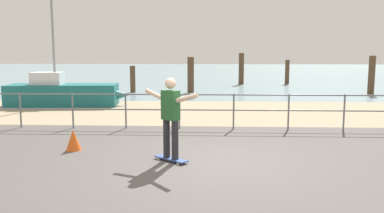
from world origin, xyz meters
TOP-DOWN VIEW (x-y plane):
  - ground_plane at (0.00, -1.00)m, footprint 24.00×10.00m
  - beach_strip at (0.00, 7.00)m, footprint 24.00×6.00m
  - sea_surface at (0.00, 35.00)m, footprint 72.00×50.00m
  - railing_fence at (-1.57, 3.60)m, footprint 14.14×0.05m
  - sailboat at (-5.80, 8.36)m, footprint 5.03×1.81m
  - skateboard at (-0.70, 0.15)m, footprint 0.75×0.66m
  - skateboarder at (-0.70, 0.15)m, footprint 1.18×0.98m
  - groyne_post_0 at (-4.11, 13.78)m, footprint 0.29×0.29m
  - groyne_post_1 at (-0.95, 13.88)m, footprint 0.35×0.35m
  - groyne_post_2 at (2.21, 19.38)m, footprint 0.35×0.35m
  - groyne_post_3 at (5.37, 19.80)m, footprint 0.29×0.29m
  - groyne_post_4 at (8.52, 13.47)m, footprint 0.33×0.33m
  - traffic_cone at (-3.01, 0.97)m, footprint 0.36×0.36m

SIDE VIEW (x-z plane):
  - ground_plane at x=0.00m, z-range -0.02..0.02m
  - beach_strip at x=0.00m, z-range -0.02..0.02m
  - sea_surface at x=0.00m, z-range -0.02..0.02m
  - skateboard at x=-0.70m, z-range 0.03..0.11m
  - traffic_cone at x=-3.01m, z-range 0.00..0.50m
  - sailboat at x=-5.80m, z-range -2.19..3.24m
  - railing_fence at x=-1.57m, z-range 0.17..1.22m
  - groyne_post_0 at x=-4.11m, z-range 0.00..1.46m
  - groyne_post_3 at x=5.37m, z-range 0.00..1.66m
  - groyne_post_1 at x=-0.95m, z-range 0.00..1.94m
  - groyne_post_4 at x=8.52m, z-range 0.00..2.02m
  - skateboarder at x=-0.70m, z-range 0.19..1.84m
  - groyne_post_2 at x=2.21m, z-range 0.00..2.12m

